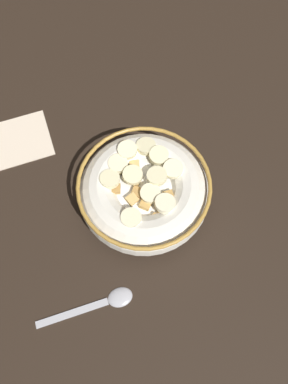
# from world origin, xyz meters

# --- Properties ---
(ground_plane) EXTENTS (1.27, 1.27, 0.02)m
(ground_plane) POSITION_xyz_m (0.00, 0.00, -0.01)
(ground_plane) COLOR black
(cereal_bowl) EXTENTS (0.20, 0.20, 0.07)m
(cereal_bowl) POSITION_xyz_m (0.00, 0.00, 0.03)
(cereal_bowl) COLOR silver
(cereal_bowl) RESTS_ON ground_plane
(spoon) EXTENTS (0.14, 0.05, 0.01)m
(spoon) POSITION_xyz_m (-0.07, -0.15, 0.00)
(spoon) COLOR #A5A5AD
(spoon) RESTS_ON ground_plane
(folded_napkin) EXTENTS (0.18, 0.13, 0.00)m
(folded_napkin) POSITION_xyz_m (-0.23, 0.12, 0.00)
(folded_napkin) COLOR beige
(folded_napkin) RESTS_ON ground_plane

